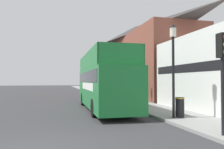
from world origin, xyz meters
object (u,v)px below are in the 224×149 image
Objects in this scene: lamp_post_third at (104,68)px; tour_bus at (103,84)px; lamp_post_second at (125,66)px; lamp_post_nearest at (173,53)px; litter_bin at (180,107)px; traffic_signal at (223,60)px; parked_car_ahead_of_bus at (97,94)px.

tour_bus is at bearing -102.35° from lamp_post_third.
lamp_post_second is 0.91× the size of lamp_post_third.
lamp_post_nearest reaches higher than litter_bin.
lamp_post_third is (-0.13, 7.75, 0.28)m from lamp_post_second.
traffic_signal is at bearing -73.72° from tour_bus.
lamp_post_nearest is 2.78m from litter_bin.
litter_bin is (0.41, 0.09, -2.75)m from lamp_post_nearest.
lamp_post_nearest is 0.96× the size of lamp_post_third.
tour_bus is 3.97m from lamp_post_second.
lamp_post_nearest reaches higher than traffic_signal.
tour_bus is 2.86× the size of traffic_signal.
traffic_signal is 11.39m from lamp_post_second.
lamp_post_second reaches higher than parked_car_ahead_of_bus.
lamp_post_second is at bearing -89.05° from lamp_post_third.
litter_bin is at bearing -85.95° from lamp_post_second.
parked_car_ahead_of_bus is (0.82, 6.91, -1.13)m from tour_bus.
tour_bus is 9.89× the size of litter_bin.
tour_bus is at bearing 117.20° from lamp_post_nearest.
lamp_post_nearest is 4.71× the size of litter_bin.
lamp_post_second is 8.11m from litter_bin.
tour_bus reaches higher than parked_car_ahead_of_bus.
traffic_signal is at bearing -99.21° from litter_bin.
litter_bin is at bearing -87.51° from lamp_post_third.
lamp_post_nearest is at bearing -61.92° from tour_bus.
traffic_signal is (2.37, -8.61, 0.94)m from tour_bus.
lamp_post_second is (0.06, 11.38, 0.55)m from traffic_signal.
parked_car_ahead_of_bus is 12.34m from lamp_post_nearest.
lamp_post_nearest is at bearing -89.03° from lamp_post_second.
lamp_post_second is at bearing 89.70° from traffic_signal.
tour_bus is at bearing -131.31° from lamp_post_second.
parked_car_ahead_of_bus is 1.02× the size of lamp_post_second.
tour_bus is 2.10× the size of lamp_post_nearest.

